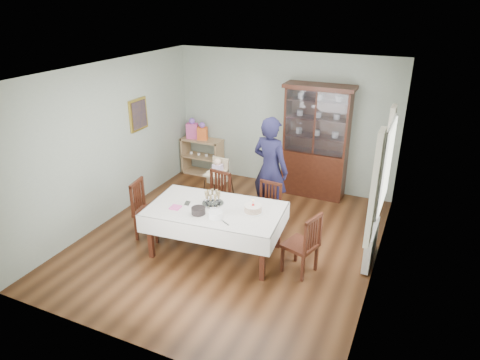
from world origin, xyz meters
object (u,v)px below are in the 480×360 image
Objects in this scene: chair_end_right at (301,255)px; gift_bag_pink at (192,129)px; dining_table at (216,230)px; birthday_cake at (253,209)px; china_cabinet at (316,140)px; chair_end_left at (150,220)px; champagne_tray at (213,200)px; gift_bag_orange at (202,132)px; chair_far_left at (215,210)px; woman at (270,169)px; high_chair at (218,188)px; sideboard at (202,156)px; chair_far_right at (266,221)px.

gift_bag_pink is at bearing -111.69° from chair_end_right.
birthday_cake is at bearing 11.67° from dining_table.
china_cabinet is at bearing 84.90° from birthday_cake.
chair_end_left reaches higher than champagne_tray.
chair_end_right is 4.24m from gift_bag_pink.
gift_bag_pink is at bearing 125.85° from dining_table.
chair_far_left is at bearing -56.20° from gift_bag_orange.
china_cabinet reaches higher than dining_table.
dining_table is 2.88m from china_cabinet.
china_cabinet reaches higher than birthday_cake.
dining_table is at bearing 90.03° from woman.
high_chair is at bearing 119.80° from chair_far_left.
chair_far_left is at bearing -94.88° from chair_end_right.
chair_end_right is 0.51× the size of woman.
champagne_tray is (1.61, -2.57, 0.43)m from sideboard.
gift_bag_orange is (-3.01, 2.62, 0.69)m from chair_end_right.
chair_end_left reaches higher than chair_far_left.
birthday_cake is 3.57m from gift_bag_pink.
chair_far_left is at bearing -55.85° from sideboard.
gift_bag_orange is (0.03, -0.02, 0.57)m from sideboard.
dining_table is at bearing -49.06° from champagne_tray.
woman reaches higher than sideboard.
sideboard is 1.64m from high_chair.
chair_end_right is at bearing -41.02° from gift_bag_orange.
chair_far_right is 2.72× the size of champagne_tray.
woman reaches higher than dining_table.
china_cabinet reaches higher than chair_far_right.
gift_bag_orange is (-2.47, 0.00, -0.15)m from china_cabinet.
china_cabinet is 2.60m from sideboard.
chair_end_left is at bearing -79.93° from gift_bag_orange.
chair_end_right is at bearing 2.01° from dining_table.
chair_far_right is 2.35× the size of gift_bag_orange.
dining_table is at bearing -117.75° from chair_far_right.
champagne_tray reaches higher than chair_far_left.
china_cabinet is 2.58m from birthday_cake.
chair_end_left is (-1.21, -0.01, -0.10)m from dining_table.
woman is at bearing 110.33° from chair_far_right.
dining_table is at bearing -168.33° from birthday_cake.
woman is at bearing -32.39° from sideboard.
sideboard is at bearing 144.61° from chair_far_right.
gift_bag_pink is 0.25m from gift_bag_orange.
birthday_cake is (0.05, -0.67, 0.55)m from chair_far_right.
chair_end_right is 2.10× the size of gift_bag_pink.
chair_far_right is at bearing -98.43° from china_cabinet.
chair_far_left is 3.18× the size of birthday_cake.
sideboard is at bearing 130.93° from chair_far_left.
champagne_tray is at bearing 130.94° from dining_table.
china_cabinet is at bearing -0.49° from sideboard.
gift_bag_pink reaches higher than birthday_cake.
chair_far_right is 0.96× the size of chair_end_right.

